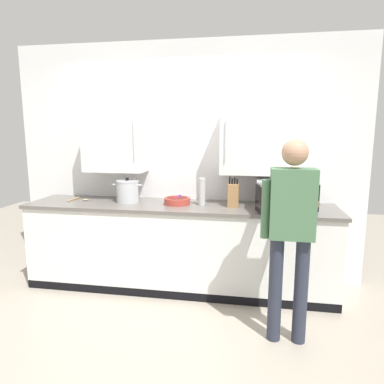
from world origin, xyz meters
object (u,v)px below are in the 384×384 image
wooden_spoon (79,199)px  thermos_flask (202,192)px  person_figure (291,224)px  microwave_oven (283,194)px  fruit_bowl (177,200)px  knife_block (233,195)px  stock_pot (128,191)px

wooden_spoon → thermos_flask: bearing=-1.1°
person_figure → microwave_oven: bearing=89.7°
wooden_spoon → fruit_bowl: fruit_bowl is taller
microwave_oven → person_figure: (-0.00, -0.86, -0.08)m
microwave_oven → fruit_bowl: (-1.10, -0.01, -0.10)m
microwave_oven → thermos_flask: bearing=-178.5°
thermos_flask → microwave_oven: bearing=1.5°
knife_block → person_figure: size_ratio=0.19×
wooden_spoon → knife_block: 1.75m
wooden_spoon → microwave_oven: bearing=-0.1°
stock_pot → wooden_spoon: 0.60m
stock_pot → fruit_bowl: stock_pot is taller
stock_pot → wooden_spoon: size_ratio=1.40×
wooden_spoon → thermos_flask: size_ratio=0.83×
thermos_flask → knife_block: knife_block is taller
thermos_flask → knife_block: size_ratio=0.92×
fruit_bowl → person_figure: (1.09, -0.85, 0.02)m
stock_pot → person_figure: bearing=-27.3°
knife_block → thermos_flask: bearing=-179.8°
stock_pot → knife_block: 1.16m
wooden_spoon → person_figure: person_figure is taller
wooden_spoon → thermos_flask: 1.42m
microwave_oven → knife_block: (-0.50, -0.02, -0.02)m
microwave_oven → thermos_flask: size_ratio=2.81×
thermos_flask → wooden_spoon: bearing=178.9°
microwave_oven → person_figure: 0.87m
fruit_bowl → knife_block: (0.60, -0.01, 0.08)m
microwave_oven → fruit_bowl: size_ratio=2.92×
stock_pot → fruit_bowl: (0.56, -0.00, -0.08)m
thermos_flask → knife_block: (0.33, 0.00, -0.03)m
stock_pot → thermos_flask: (0.83, -0.01, 0.02)m
wooden_spoon → person_figure: bearing=-21.2°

